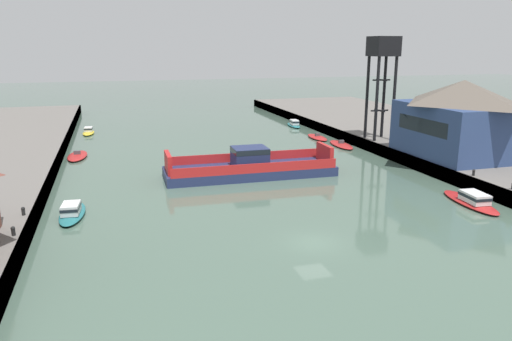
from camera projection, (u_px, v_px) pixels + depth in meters
name	position (u px, v px, depth m)	size (l,w,h in m)	color
ground_plane	(314.00, 243.00, 38.68)	(400.00, 400.00, 0.00)	#4C6656
quay_right	(495.00, 154.00, 66.84)	(28.00, 140.00, 1.63)	slate
chain_ferry	(250.00, 167.00, 58.53)	(20.44, 6.63, 3.48)	navy
moored_boat_near_left	(77.00, 156.00, 68.38)	(3.08, 7.34, 0.97)	red
moored_boat_near_right	(72.00, 212.00, 44.42)	(2.70, 6.92, 1.36)	#237075
moored_boat_mid_left	(317.00, 137.00, 82.42)	(2.36, 6.72, 0.96)	red
moored_boat_mid_right	(472.00, 200.00, 47.80)	(3.15, 8.34, 1.36)	red
moored_boat_far_left	(88.00, 131.00, 86.92)	(2.28, 5.79, 1.18)	yellow
moored_boat_far_right	(341.00, 145.00, 76.19)	(2.94, 7.63, 0.96)	red
moored_boat_upstream_a	(294.00, 124.00, 94.90)	(2.52, 6.66, 1.34)	#237075
warehouse_shed	(461.00, 118.00, 61.24)	(11.34, 14.04, 9.48)	navy
crane_tower	(383.00, 57.00, 70.61)	(3.69, 3.69, 14.92)	black
bollard_left_mid	(13.00, 230.00, 35.70)	(0.32, 0.32, 0.71)	black
bollard_left_aft	(23.00, 211.00, 40.03)	(0.32, 0.32, 0.71)	black
bollard_right_aft	(474.00, 172.00, 52.32)	(0.32, 0.32, 0.71)	black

